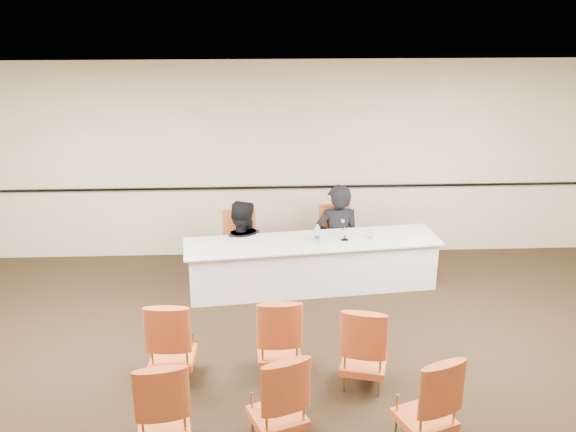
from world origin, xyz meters
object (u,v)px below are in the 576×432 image
object	(u,v)px
panelist_second_chair	(241,246)
panel_table	(312,264)
aud_chair_back_right	(426,398)
panelist_main_chair	(337,240)
aud_chair_back_mid	(277,396)
aud_chair_front_right	(365,345)
water_bottle	(317,233)
drinking_glass	(321,241)
aud_chair_front_mid	(279,335)
aud_chair_front_left	(172,339)
aud_chair_back_left	(162,403)
panelist_main	(337,244)
microphone	(345,231)
panelist_second	(241,255)
coffee_cup	(374,235)

from	to	relation	value
panelist_second_chair	panel_table	bearing A→B (deg)	-29.43
panel_table	aud_chair_back_right	bearing A→B (deg)	-83.31
panelist_main_chair	aud_chair_back_mid	bearing A→B (deg)	-111.40
panelist_main_chair	panelist_second_chair	size ratio (longest dim) A/B	1.00
aud_chair_back_right	aud_chair_front_right	bearing A→B (deg)	91.94
water_bottle	drinking_glass	world-z (taller)	water_bottle
aud_chair_front_mid	aud_chair_back_mid	xyz separation A→B (m)	(-0.05, -1.08, 0.00)
panel_table	aud_chair_front_left	xyz separation A→B (m)	(-1.66, -2.12, 0.13)
aud_chair_back_left	drinking_glass	bearing A→B (deg)	51.04
aud_chair_front_right	aud_chair_back_mid	distance (m)	1.25
panel_table	panelist_main	distance (m)	0.72
aud_chair_front_left	aud_chair_back_left	size ratio (longest dim) A/B	1.00
microphone	panel_table	bearing A→B (deg)	173.84
panelist_main	aud_chair_back_left	size ratio (longest dim) A/B	1.93
panelist_second_chair	aud_chair_front_right	world-z (taller)	same
microphone	aud_chair_back_right	bearing A→B (deg)	-90.12
panelist_second	panelist_main_chair	bearing A→B (deg)	-169.99
aud_chair_front_left	panelist_main	bearing A→B (deg)	55.32
panel_table	microphone	size ratio (longest dim) A/B	13.20
panelist_second	panelist_second_chair	size ratio (longest dim) A/B	1.76
panelist_main_chair	microphone	xyz separation A→B (m)	(0.03, -0.59, 0.36)
panelist_main_chair	aud_chair_front_mid	size ratio (longest dim) A/B	1.00
drinking_glass	aud_chair_back_left	xyz separation A→B (m)	(-1.72, -3.10, -0.27)
panelist_main_chair	panelist_second	world-z (taller)	panelist_second
coffee_cup	aud_chair_front_mid	distance (m)	2.53
microphone	aud_chair_back_mid	bearing A→B (deg)	-113.71
aud_chair_front_right	panelist_main	bearing A→B (deg)	103.97
panel_table	aud_chair_back_right	world-z (taller)	aud_chair_back_right
panelist_second	microphone	world-z (taller)	panelist_second
microphone	water_bottle	size ratio (longest dim) A/B	1.09
aud_chair_back_left	aud_chair_back_mid	bearing A→B (deg)	-7.23
drinking_glass	aud_chair_front_right	world-z (taller)	aud_chair_front_right
drinking_glass	coffee_cup	bearing A→B (deg)	10.00
panelist_main	aud_chair_back_left	distance (m)	4.31
coffee_cup	aud_chair_back_right	xyz separation A→B (m)	(-0.08, -3.28, -0.29)
microphone	aud_chair_back_right	distance (m)	3.30
panelist_main_chair	aud_chair_back_mid	xyz separation A→B (m)	(-1.00, -3.75, 0.00)
panelist_main_chair	water_bottle	size ratio (longest dim) A/B	3.91
panelist_main	coffee_cup	distance (m)	0.80
panelist_main_chair	aud_chair_back_left	distance (m)	4.31
panelist_main_chair	microphone	size ratio (longest dim) A/B	3.59
coffee_cup	aud_chair_back_left	distance (m)	4.07
panelist_second	coffee_cup	size ratio (longest dim) A/B	13.39
aud_chair_back_left	aud_chair_back_right	world-z (taller)	same
drinking_glass	panel_table	bearing A→B (deg)	133.50
panelist_second_chair	aud_chair_front_right	xyz separation A→B (m)	(1.35, -2.75, 0.00)
aud_chair_front_right	water_bottle	bearing A→B (deg)	112.34
panelist_second	microphone	xyz separation A→B (m)	(1.44, -0.42, 0.51)
panelist_main	water_bottle	xyz separation A→B (m)	(-0.35, -0.60, 0.41)
aud_chair_back_left	aud_chair_back_right	bearing A→B (deg)	-11.03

